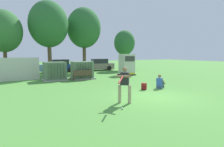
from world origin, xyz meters
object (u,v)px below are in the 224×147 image
at_px(park_bench, 82,74).
at_px(seated_spectator, 160,83).
at_px(backpack, 144,87).
at_px(batter, 124,83).
at_px(parked_car_leftmost, 58,66).
at_px(transformer_west, 55,71).
at_px(sports_ball, 122,108).
at_px(transformer_mid_west, 82,70).
at_px(parked_car_left_of_center, 99,65).
at_px(generator_enclosure, 127,65).

relative_size(park_bench, seated_spectator, 1.91).
bearing_deg(backpack, batter, -142.47).
bearing_deg(parked_car_leftmost, transformer_west, -104.71).
distance_m(park_bench, sports_ball, 9.13).
distance_m(transformer_mid_west, parked_car_left_of_center, 9.12).
relative_size(generator_enclosure, parked_car_left_of_center, 0.52).
xyz_separation_m(park_bench, batter, (-0.81, -8.24, 0.44)).
bearing_deg(sports_ball, generator_enclosure, 56.38).
relative_size(generator_enclosure, parked_car_leftmost, 0.53).
xyz_separation_m(park_bench, parked_car_left_of_center, (5.42, 8.53, 0.22)).
relative_size(transformer_west, batter, 1.21).
xyz_separation_m(transformer_west, backpack, (4.21, -7.25, -0.57)).
xyz_separation_m(seated_spectator, parked_car_leftmost, (-3.65, 14.39, 0.38)).
bearing_deg(generator_enclosure, batter, -123.32).
xyz_separation_m(generator_enclosure, batter, (-6.45, -9.81, -0.16)).
height_order(transformer_mid_west, generator_enclosure, generator_enclosure).
xyz_separation_m(transformer_west, generator_enclosure, (7.75, 0.33, 0.35)).
height_order(transformer_west, parked_car_leftmost, same).
bearing_deg(park_bench, backpack, -70.77).
xyz_separation_m(sports_ball, parked_car_leftmost, (1.14, 17.32, 0.71)).
relative_size(transformer_mid_west, park_bench, 1.14).
xyz_separation_m(backpack, parked_car_left_of_center, (3.32, 14.53, 0.54)).
bearing_deg(backpack, seated_spectator, -3.64).
bearing_deg(generator_enclosure, transformer_mid_west, -173.50).
bearing_deg(transformer_mid_west, transformer_west, 173.52).
relative_size(transformer_west, sports_ball, 23.33).
relative_size(generator_enclosure, batter, 1.32).
height_order(transformer_west, sports_ball, transformer_west).
distance_m(seated_spectator, parked_car_left_of_center, 14.76).
distance_m(batter, parked_car_leftmost, 16.56).
bearing_deg(batter, transformer_west, 97.84).
distance_m(batter, parked_car_left_of_center, 17.89).
xyz_separation_m(transformer_mid_west, backpack, (1.77, -6.97, -0.57)).
height_order(transformer_mid_west, parked_car_leftmost, same).
xyz_separation_m(transformer_west, seated_spectator, (5.51, -7.33, -0.41)).
height_order(backpack, parked_car_left_of_center, parked_car_left_of_center).
distance_m(batter, seated_spectator, 4.76).
height_order(sports_ball, seated_spectator, seated_spectator).
bearing_deg(batter, transformer_mid_west, 82.96).
bearing_deg(transformer_west, batter, -82.16).
xyz_separation_m(transformer_west, transformer_mid_west, (2.44, -0.28, 0.00)).
bearing_deg(sports_ball, parked_car_leftmost, 86.25).
xyz_separation_m(transformer_mid_west, park_bench, (-0.32, -0.97, -0.25)).
bearing_deg(backpack, park_bench, 109.23).
bearing_deg(backpack, parked_car_left_of_center, 77.12).
height_order(batter, seated_spectator, batter).
xyz_separation_m(batter, parked_car_leftmost, (0.55, 16.55, -0.22)).
bearing_deg(parked_car_leftmost, park_bench, -88.19).
xyz_separation_m(transformer_mid_west, sports_ball, (-1.72, -9.97, -0.74)).
bearing_deg(transformer_mid_west, sports_ball, -99.80).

